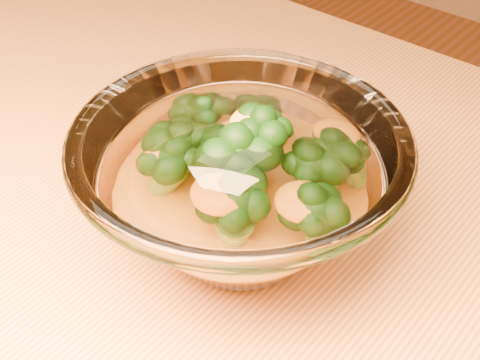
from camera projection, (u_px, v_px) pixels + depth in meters
name	position (u px, v px, depth m)	size (l,w,h in m)	color
table	(145.00, 286.00, 0.62)	(1.20, 0.80, 0.75)	#C17B39
glass_bowl	(240.00, 185.00, 0.49)	(0.25, 0.25, 0.11)	white
cheese_sauce	(240.00, 208.00, 0.51)	(0.13, 0.13, 0.04)	orange
broccoli_heap	(245.00, 165.00, 0.49)	(0.17, 0.14, 0.08)	black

